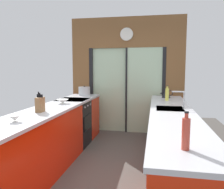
# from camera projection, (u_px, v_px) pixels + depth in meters

# --- Properties ---
(ground_plane) EXTENTS (5.04, 7.60, 0.02)m
(ground_plane) POSITION_uv_depth(u_px,v_px,m) (113.00, 162.00, 3.73)
(ground_plane) COLOR #4C4742
(back_wall_unit) EXTENTS (2.64, 0.12, 2.70)m
(back_wall_unit) POSITION_uv_depth(u_px,v_px,m) (127.00, 68.00, 5.32)
(back_wall_unit) COLOR brown
(back_wall_unit) RESTS_ON ground_plane
(left_counter_run) EXTENTS (0.62, 3.80, 0.92)m
(left_counter_run) POSITION_uv_depth(u_px,v_px,m) (47.00, 139.00, 3.39)
(left_counter_run) COLOR red
(left_counter_run) RESTS_ON ground_plane
(right_counter_run) EXTENTS (0.62, 3.80, 0.92)m
(right_counter_run) POSITION_uv_depth(u_px,v_px,m) (172.00, 143.00, 3.22)
(right_counter_run) COLOR red
(right_counter_run) RESTS_ON ground_plane
(sink_faucet) EXTENTS (0.19, 0.02, 0.27)m
(sink_faucet) POSITION_uv_depth(u_px,v_px,m) (182.00, 97.00, 3.36)
(sink_faucet) COLOR #B7BABC
(sink_faucet) RESTS_ON right_counter_run
(oven_range) EXTENTS (0.60, 0.60, 0.92)m
(oven_range) POSITION_uv_depth(u_px,v_px,m) (74.00, 123.00, 4.48)
(oven_range) COLOR black
(oven_range) RESTS_ON ground_plane
(mixing_bowl_mid) EXTENTS (0.15, 0.15, 0.07)m
(mixing_bowl_mid) POSITION_uv_depth(u_px,v_px,m) (15.00, 118.00, 2.56)
(mixing_bowl_mid) COLOR silver
(mixing_bowl_mid) RESTS_ON left_counter_run
(mixing_bowl_far) EXTENTS (0.21, 0.21, 0.08)m
(mixing_bowl_far) POSITION_uv_depth(u_px,v_px,m) (63.00, 101.00, 3.88)
(mixing_bowl_far) COLOR silver
(mixing_bowl_far) RESTS_ON left_counter_run
(knife_block) EXTENTS (0.09, 0.14, 0.28)m
(knife_block) POSITION_uv_depth(u_px,v_px,m) (40.00, 104.00, 3.12)
(knife_block) COLOR brown
(knife_block) RESTS_ON left_counter_run
(stock_pot) EXTENTS (0.26, 0.26, 0.22)m
(stock_pot) POSITION_uv_depth(u_px,v_px,m) (84.00, 91.00, 5.07)
(stock_pot) COLOR #B7BABC
(stock_pot) RESTS_ON left_counter_run
(kettle) EXTENTS (0.26, 0.18, 0.20)m
(kettle) POSITION_uv_depth(u_px,v_px,m) (166.00, 93.00, 4.67)
(kettle) COLOR black
(kettle) RESTS_ON right_counter_run
(soap_bottle_near) EXTENTS (0.06, 0.06, 0.29)m
(soap_bottle_near) POSITION_uv_depth(u_px,v_px,m) (186.00, 133.00, 1.66)
(soap_bottle_near) COLOR #B23D2D
(soap_bottle_near) RESTS_ON right_counter_run
(soap_bottle_far) EXTENTS (0.07, 0.07, 0.28)m
(soap_bottle_far) POSITION_uv_depth(u_px,v_px,m) (167.00, 94.00, 4.26)
(soap_bottle_far) COLOR #D1CC4C
(soap_bottle_far) RESTS_ON right_counter_run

